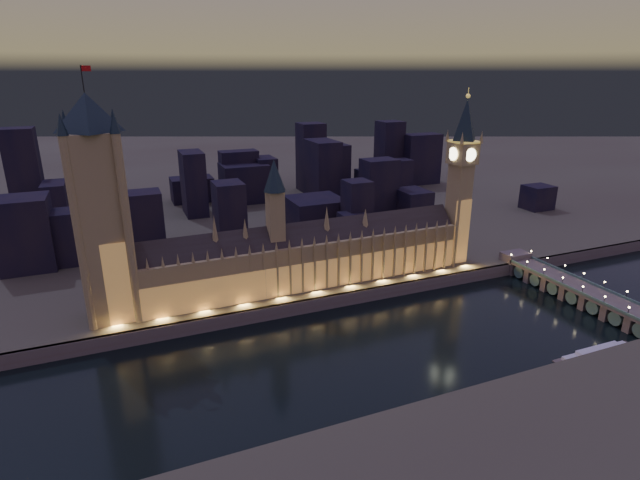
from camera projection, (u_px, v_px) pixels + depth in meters
name	position (u px, v px, depth m)	size (l,w,h in m)	color
ground_plane	(352.00, 343.00, 255.05)	(2000.00, 2000.00, 0.00)	black
north_bank	(192.00, 166.00, 708.73)	(2000.00, 960.00, 8.00)	#3D352E
embankment_wall	(321.00, 304.00, 289.64)	(2000.00, 2.50, 8.00)	#544443
palace_of_westminster	(307.00, 256.00, 300.37)	(202.00, 24.61, 78.00)	#947E56
victoria_tower	(100.00, 201.00, 246.56)	(31.68, 31.68, 126.74)	#947E56
elizabeth_tower	(462.00, 168.00, 325.33)	(18.00, 18.00, 114.41)	#947E56
westminster_bridge	(572.00, 290.00, 303.45)	(18.39, 113.00, 15.90)	#544443
river_boat	(600.00, 354.00, 242.21)	(49.45, 12.31, 4.50)	#544443
city_backdrop	(269.00, 183.00, 472.11)	(465.38, 215.63, 78.13)	black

